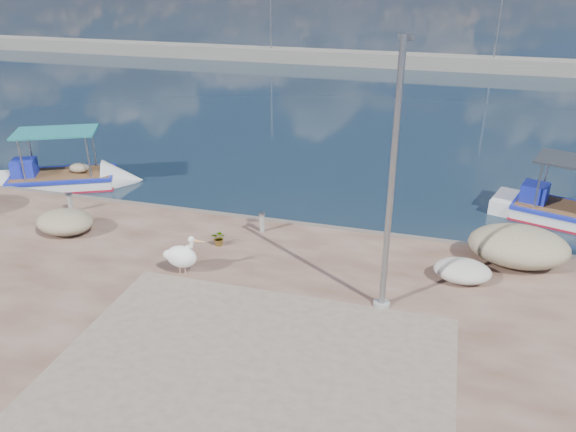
{
  "coord_description": "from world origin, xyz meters",
  "views": [
    {
      "loc": [
        4.58,
        -12.24,
        9.01
      ],
      "look_at": [
        0.0,
        3.8,
        1.3
      ],
      "focal_mm": 35.0,
      "sensor_mm": 36.0,
      "label": 1
    }
  ],
  "objects_px": {
    "pelican": "(182,256)",
    "lamp_post": "(391,191)",
    "boat_right": "(571,218)",
    "bollard_near": "(262,221)",
    "boat_left": "(62,181)"
  },
  "relations": [
    {
      "from": "bollard_near",
      "to": "pelican",
      "type": "bearing_deg",
      "value": -112.57
    },
    {
      "from": "boat_right",
      "to": "bollard_near",
      "type": "distance_m",
      "value": 11.56
    },
    {
      "from": "boat_right",
      "to": "lamp_post",
      "type": "height_order",
      "value": "lamp_post"
    },
    {
      "from": "boat_left",
      "to": "lamp_post",
      "type": "height_order",
      "value": "lamp_post"
    },
    {
      "from": "boat_left",
      "to": "bollard_near",
      "type": "bearing_deg",
      "value": -40.94
    },
    {
      "from": "pelican",
      "to": "lamp_post",
      "type": "relative_size",
      "value": 0.18
    },
    {
      "from": "pelican",
      "to": "lamp_post",
      "type": "xyz_separation_m",
      "value": [
        5.86,
        -0.06,
        2.72
      ]
    },
    {
      "from": "pelican",
      "to": "lamp_post",
      "type": "distance_m",
      "value": 6.46
    },
    {
      "from": "lamp_post",
      "to": "boat_right",
      "type": "bearing_deg",
      "value": 53.55
    },
    {
      "from": "boat_left",
      "to": "lamp_post",
      "type": "distance_m",
      "value": 16.14
    },
    {
      "from": "boat_right",
      "to": "lamp_post",
      "type": "relative_size",
      "value": 0.88
    },
    {
      "from": "pelican",
      "to": "boat_right",
      "type": "bearing_deg",
      "value": 23.71
    },
    {
      "from": "boat_left",
      "to": "bollard_near",
      "type": "relative_size",
      "value": 8.94
    },
    {
      "from": "lamp_post",
      "to": "bollard_near",
      "type": "relative_size",
      "value": 10.07
    },
    {
      "from": "pelican",
      "to": "lamp_post",
      "type": "height_order",
      "value": "lamp_post"
    }
  ]
}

